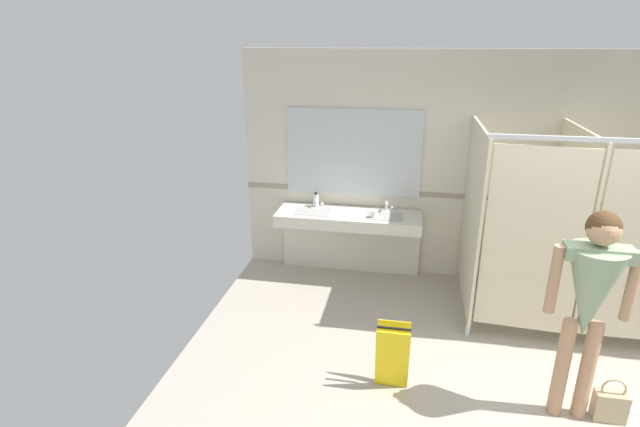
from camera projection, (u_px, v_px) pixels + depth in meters
wall_back at (546, 173)px, 5.62m from camera, size 7.16×0.12×2.73m
wall_back_tile_band at (543, 201)px, 5.67m from camera, size 7.16×0.01×0.06m
vanity_counter at (349, 228)px, 6.01m from camera, size 1.74×0.56×0.97m
mirror_panel at (353, 153)px, 5.89m from camera, size 1.64×0.02×1.05m
bathroom_stalls at (627, 231)px, 4.72m from camera, size 2.92×1.40×2.05m
person_standing at (590, 292)px, 3.54m from camera, size 0.60×0.41×1.71m
handbag at (610, 405)px, 3.80m from camera, size 0.24×0.12×0.38m
soap_dispenser at (316, 200)px, 6.06m from camera, size 0.07×0.07×0.19m
paper_cup at (374, 214)px, 5.69m from camera, size 0.07×0.07×0.09m
wet_floor_sign at (392, 356)px, 4.12m from camera, size 0.28×0.19×0.59m
floor_drain_cover at (633, 408)px, 3.96m from camera, size 0.14×0.14×0.01m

